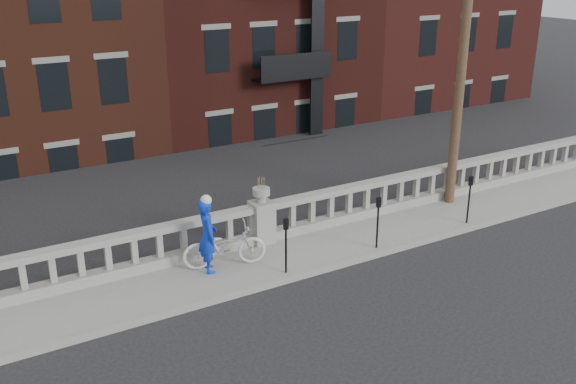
# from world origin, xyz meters

# --- Properties ---
(ground) EXTENTS (120.00, 120.00, 0.00)m
(ground) POSITION_xyz_m (0.00, 0.00, 0.00)
(ground) COLOR black
(ground) RESTS_ON ground
(sidewalk) EXTENTS (32.00, 2.20, 0.15)m
(sidewalk) POSITION_xyz_m (0.00, 3.00, 0.07)
(sidewalk) COLOR gray
(sidewalk) RESTS_ON ground
(balustrade) EXTENTS (28.00, 0.34, 1.03)m
(balustrade) POSITION_xyz_m (0.00, 3.95, 0.64)
(balustrade) COLOR gray
(balustrade) RESTS_ON sidewalk
(planter_pedestal) EXTENTS (0.55, 0.55, 1.76)m
(planter_pedestal) POSITION_xyz_m (0.00, 3.95, 0.83)
(planter_pedestal) COLOR gray
(planter_pedestal) RESTS_ON sidewalk
(lower_level) EXTENTS (80.00, 44.00, 20.80)m
(lower_level) POSITION_xyz_m (0.56, 23.04, 2.63)
(lower_level) COLOR #605E59
(lower_level) RESTS_ON ground
(utility_pole) EXTENTS (1.60, 0.28, 10.00)m
(utility_pole) POSITION_xyz_m (6.20, 3.60, 5.24)
(utility_pole) COLOR #422D1E
(utility_pole) RESTS_ON sidewalk
(parking_meter_b) EXTENTS (0.10, 0.09, 1.36)m
(parking_meter_b) POSITION_xyz_m (-0.34, 2.15, 1.00)
(parking_meter_b) COLOR black
(parking_meter_b) RESTS_ON sidewalk
(parking_meter_c) EXTENTS (0.10, 0.09, 1.36)m
(parking_meter_c) POSITION_xyz_m (2.32, 2.15, 1.00)
(parking_meter_c) COLOR black
(parking_meter_c) RESTS_ON sidewalk
(parking_meter_d) EXTENTS (0.10, 0.09, 1.36)m
(parking_meter_d) POSITION_xyz_m (5.47, 2.15, 1.00)
(parking_meter_d) COLOR black
(parking_meter_d) RESTS_ON sidewalk
(bicycle) EXTENTS (2.09, 1.19, 1.04)m
(bicycle) POSITION_xyz_m (-1.41, 3.19, 0.67)
(bicycle) COLOR silver
(bicycle) RESTS_ON sidewalk
(cyclist) EXTENTS (0.54, 0.72, 1.78)m
(cyclist) POSITION_xyz_m (-1.83, 3.17, 1.04)
(cyclist) COLOR #0C2CBB
(cyclist) RESTS_ON sidewalk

